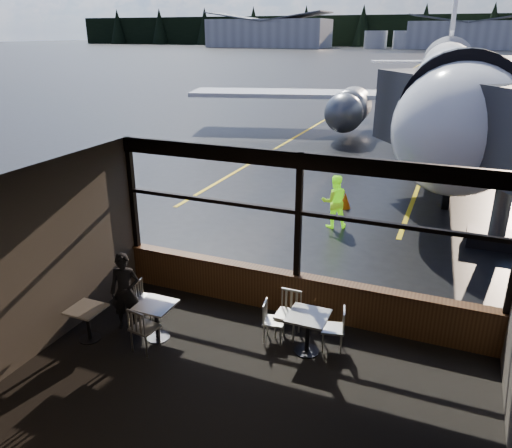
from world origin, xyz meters
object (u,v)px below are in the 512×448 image
Objects in this scene: cafe_table_near at (307,334)px; chair_mid_s at (145,328)px; chair_near_w at (274,322)px; chair_near_n at (288,315)px; passenger at (125,292)px; ground_crew at (334,201)px; chair_mid_w at (147,299)px; chair_near_e at (333,329)px; cone_nose at (345,201)px; cafe_table_left at (88,324)px; airliner at (457,34)px; jet_bridge at (491,159)px; cafe_table_mid at (157,321)px.

chair_mid_s is at bearing -159.04° from cafe_table_near.
chair_near_w is 0.88× the size of chair_near_n.
passenger is 0.99× the size of ground_crew.
chair_mid_s is 1.22m from chair_mid_w.
ground_crew reaches higher than chair_mid_w.
chair_near_e is 3.92m from chair_mid_w.
chair_near_n reaches higher than chair_mid_s.
cafe_table_left is at bearing -106.47° from cone_nose.
cafe_table_near is 0.63m from chair_near_n.
airliner is at bearing 86.74° from cafe_table_near.
jet_bridge is 10.83m from cafe_table_left.
jet_bridge reaches higher than passenger.
jet_bridge is at bearing 66.20° from cafe_table_near.
chair_near_n is at bearing -85.04° from cone_nose.
passenger is at bearing -105.64° from airliner.
chair_mid_s is (1.22, 0.14, 0.12)m from cafe_table_left.
chair_near_n is at bearing 24.12° from cafe_table_mid.
airliner reaches higher than chair_near_w.
ground_crew is (-2.39, -15.26, -4.71)m from airliner.
ground_crew is (-0.44, 6.41, 0.40)m from chair_near_w.
chair_mid_w is (-6.46, -6.80, -2.08)m from jet_bridge.
cafe_table_mid is at bearing 93.58° from chair_near_e.
jet_bridge is 6.94× the size of ground_crew.
chair_mid_s is (-2.83, -1.09, 0.07)m from cafe_table_near.
chair_near_e is (3.25, 0.96, 0.06)m from cafe_table_mid.
chair_near_n is (-0.51, 0.36, 0.07)m from cafe_table_near.
cafe_table_near reaches higher than cone_nose.
cafe_table_near is 0.49× the size of passenger.
chair_mid_w is (-3.90, -0.34, -0.03)m from chair_near_e.
ground_crew reaches higher than cafe_table_left.
chair_near_n is 8.07m from cone_nose.
cafe_table_near is 6.65m from ground_crew.
jet_bridge is 7.24m from chair_near_e.
cafe_table_left is 0.43× the size of passenger.
chair_mid_s is 0.58× the size of passenger.
cafe_table_near is 3.69m from passenger.
chair_near_w is at bearing 170.21° from cafe_table_near.
chair_mid_s is (-2.32, -1.45, -0.01)m from chair_near_n.
chair_mid_w is (-0.66, 1.02, -0.06)m from chair_mid_s.
airliner is 45.32× the size of cafe_table_near.
cafe_table_near is 8.48m from cone_nose.
chair_mid_w is at bearing 8.10° from chair_near_n.
chair_near_w is at bearing -86.54° from cone_nose.
ground_crew is at bearing 1.09° from chair_near_e.
chair_near_n is 1.17× the size of chair_mid_w.
ground_crew reaches higher than chair_near_w.
chair_near_w is at bearing -10.15° from passenger.
chair_mid_w is 8.76m from cone_nose.
jet_bridge reaches higher than chair_mid_s.
chair_near_e reaches higher than chair_mid_w.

